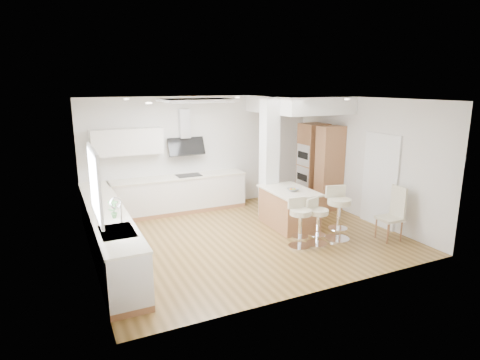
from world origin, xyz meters
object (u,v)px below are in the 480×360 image
bar_stool_a (300,220)px  bar_stool_c (338,210)px  dining_chair (394,211)px  bar_stool_b (317,219)px  peninsula (289,208)px

bar_stool_a → bar_stool_c: 0.92m
bar_stool_a → dining_chair: (1.94, -0.47, 0.05)m
bar_stool_a → bar_stool_b: size_ratio=1.05×
bar_stool_a → bar_stool_b: bar_stool_a is taller
bar_stool_a → dining_chair: size_ratio=0.87×
bar_stool_b → bar_stool_c: size_ratio=0.84×
bar_stool_b → dining_chair: size_ratio=0.83×
bar_stool_b → dining_chair: (1.56, -0.44, 0.07)m
peninsula → bar_stool_c: 1.21m
peninsula → bar_stool_c: bearing=-65.8°
bar_stool_b → dining_chair: 1.62m
peninsula → bar_stool_b: bar_stool_b is taller
peninsula → dining_chair: size_ratio=1.27×
peninsula → dining_chair: dining_chair is taller
bar_stool_b → dining_chair: dining_chair is taller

